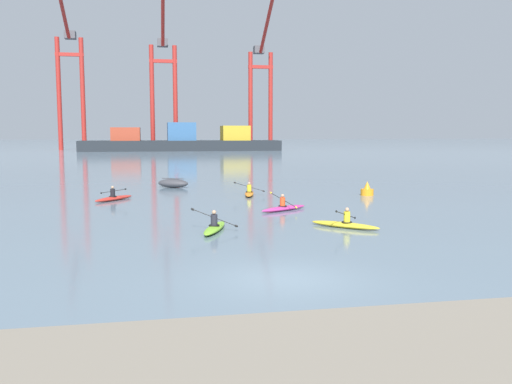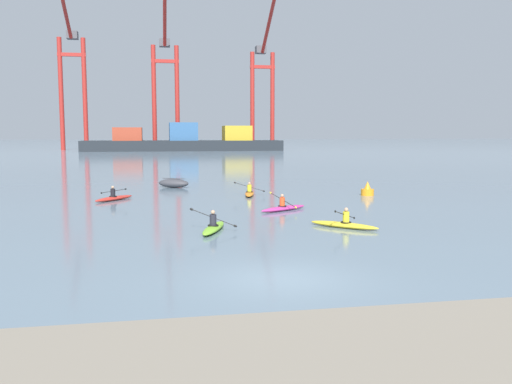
% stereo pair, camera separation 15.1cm
% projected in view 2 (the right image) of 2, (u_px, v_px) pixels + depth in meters
% --- Properties ---
extents(ground_plane, '(800.00, 800.00, 0.00)m').
position_uv_depth(ground_plane, '(282.00, 278.00, 16.08)').
color(ground_plane, slate).
extents(container_barge, '(49.86, 9.61, 7.10)m').
position_uv_depth(container_barge, '(184.00, 142.00, 135.77)').
color(container_barge, '#1E2328').
rests_on(container_barge, ground).
extents(gantry_crane_west, '(7.16, 17.78, 37.95)m').
position_uv_depth(gantry_crane_west, '(72.00, 76.00, 139.92)').
color(gantry_crane_west, maroon).
rests_on(gantry_crane_west, ground).
extents(gantry_crane_west_mid, '(7.25, 18.68, 40.46)m').
position_uv_depth(gantry_crane_west_mid, '(165.00, 78.00, 140.86)').
color(gantry_crane_west_mid, maroon).
rests_on(gantry_crane_west_mid, ground).
extents(gantry_crane_east_mid, '(6.89, 19.43, 37.78)m').
position_uv_depth(gantry_crane_east_mid, '(263.00, 83.00, 147.63)').
color(gantry_crane_east_mid, maroon).
rests_on(gantry_crane_east_mid, ground).
extents(capsized_dinghy, '(2.81, 2.23, 0.76)m').
position_uv_depth(capsized_dinghy, '(174.00, 183.00, 43.13)').
color(capsized_dinghy, '#38383D').
rests_on(capsized_dinghy, ground).
extents(channel_buoy, '(0.90, 0.90, 1.00)m').
position_uv_depth(channel_buoy, '(367.00, 190.00, 37.65)').
color(channel_buoy, orange).
rests_on(channel_buoy, ground).
extents(kayak_yellow, '(2.82, 2.84, 0.97)m').
position_uv_depth(kayak_yellow, '(344.00, 224.00, 24.71)').
color(kayak_yellow, yellow).
rests_on(kayak_yellow, ground).
extents(kayak_lime, '(2.08, 3.41, 1.04)m').
position_uv_depth(kayak_lime, '(214.00, 227.00, 23.92)').
color(kayak_lime, '#7ABC2D').
rests_on(kayak_lime, ground).
extents(kayak_red, '(2.57, 3.04, 0.95)m').
position_uv_depth(kayak_red, '(114.00, 198.00, 34.93)').
color(kayak_red, red).
rests_on(kayak_red, ground).
extents(kayak_orange, '(2.18, 3.45, 0.98)m').
position_uv_depth(kayak_orange, '(249.00, 193.00, 37.68)').
color(kayak_orange, orange).
rests_on(kayak_orange, ground).
extents(kayak_magenta, '(3.21, 2.30, 1.01)m').
position_uv_depth(kayak_magenta, '(283.00, 208.00, 30.24)').
color(kayak_magenta, '#C13384').
rests_on(kayak_magenta, ground).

